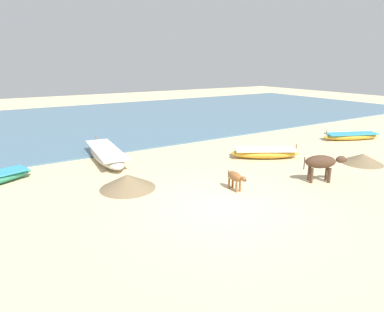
# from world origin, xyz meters

# --- Properties ---
(ground) EXTENTS (80.00, 80.00, 0.00)m
(ground) POSITION_xyz_m (0.00, 0.00, 0.00)
(ground) COLOR beige
(sea_water) EXTENTS (60.00, 20.00, 0.08)m
(sea_water) POSITION_xyz_m (0.00, 17.75, 0.04)
(sea_water) COLOR slate
(sea_water) RESTS_ON ground
(fishing_boat_1) EXTENTS (3.46, 2.10, 0.60)m
(fishing_boat_1) POSITION_xyz_m (11.95, 3.45, 0.22)
(fishing_boat_1) COLOR gold
(fishing_boat_1) RESTS_ON ground
(fishing_boat_2) EXTENTS (1.56, 4.85, 0.75)m
(fishing_boat_2) POSITION_xyz_m (-1.49, 6.97, 0.30)
(fishing_boat_2) COLOR beige
(fishing_boat_2) RESTS_ON ground
(fishing_boat_5) EXTENTS (3.21, 2.46, 0.66)m
(fishing_boat_5) POSITION_xyz_m (4.97, 3.35, 0.25)
(fishing_boat_5) COLOR gold
(fishing_boat_5) RESTS_ON ground
(cow_adult_dark) EXTENTS (1.48, 1.08, 1.04)m
(cow_adult_dark) POSITION_xyz_m (4.46, -0.12, 0.75)
(cow_adult_dark) COLOR #4C3323
(cow_adult_dark) RESTS_ON ground
(calf_near_brown) EXTENTS (0.33, 1.04, 0.67)m
(calf_near_brown) POSITION_xyz_m (1.17, 0.92, 0.48)
(calf_near_brown) COLOR brown
(calf_near_brown) RESTS_ON ground
(debris_pile_0) EXTENTS (2.42, 2.42, 0.44)m
(debris_pile_0) POSITION_xyz_m (8.05, 0.40, 0.22)
(debris_pile_0) COLOR #7A6647
(debris_pile_0) RESTS_ON ground
(debris_pile_1) EXTENTS (2.36, 2.36, 0.52)m
(debris_pile_1) POSITION_xyz_m (-1.96, 3.12, 0.26)
(debris_pile_1) COLOR #7A6647
(debris_pile_1) RESTS_ON ground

